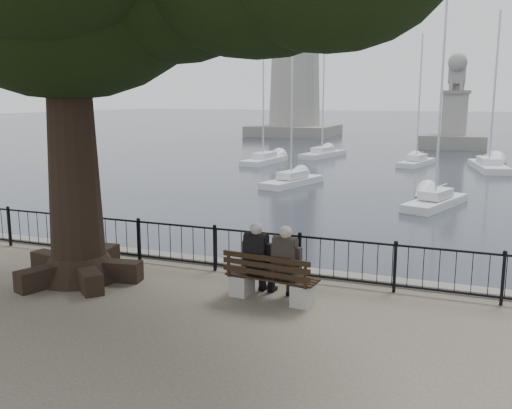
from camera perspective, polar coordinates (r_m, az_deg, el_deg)
The scene contains 13 objects.
harbor at distance 13.31m, azimuth 0.79°, elevation -8.54°, with size 260.00×260.00×1.20m.
railing at distance 12.55m, azimuth 0.00°, elevation -4.67°, with size 22.06×0.06×1.00m.
bench at distance 11.13m, azimuth 1.48°, elevation -7.91°, with size 1.87×0.73×0.96m.
person_left at distance 11.23m, azimuth 0.36°, elevation -5.77°, with size 0.47×0.78×1.52m.
person_right at distance 10.98m, azimuth 3.23°, elevation -6.18°, with size 0.47×0.78×1.52m.
lighthouse at distance 74.70m, azimuth 3.99°, elevation 17.11°, with size 10.29×10.29×31.41m.
lion_monument at distance 58.80m, azimuth 19.21°, elevation 7.57°, with size 6.16×6.16×9.04m.
sailboat_b at distance 32.12m, azimuth 3.66°, elevation 2.51°, with size 2.50×4.93×10.27m.
sailboat_c at distance 26.97m, azimuth 17.50°, elevation 0.42°, with size 2.68×4.87×9.60m.
sailboat_e at distance 42.73m, azimuth 0.86°, elevation 4.64°, with size 1.96×5.41×12.82m.
sailboat_f at distance 43.14m, azimuth 15.76°, elevation 4.19°, with size 2.38×5.03×9.36m.
sailboat_g at distance 41.98m, azimuth 22.25°, elevation 3.63°, with size 2.83×6.33×10.62m.
sailboat_h at distance 47.72m, azimuth 6.71°, elevation 5.18°, with size 2.81×5.72×12.39m.
Camera 1 is at (4.42, -8.77, 3.89)m, focal length 40.00 mm.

